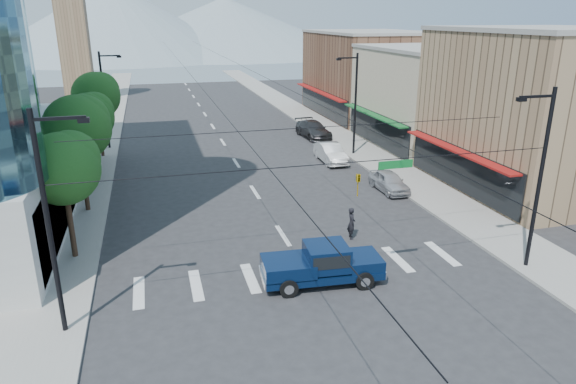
% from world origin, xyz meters
% --- Properties ---
extents(ground, '(160.00, 160.00, 0.00)m').
position_xyz_m(ground, '(0.00, 0.00, 0.00)').
color(ground, '#28282B').
rests_on(ground, ground).
extents(sidewalk_left, '(4.00, 120.00, 0.15)m').
position_xyz_m(sidewalk_left, '(-12.00, 40.00, 0.07)').
color(sidewalk_left, gray).
rests_on(sidewalk_left, ground).
extents(sidewalk_right, '(4.00, 120.00, 0.15)m').
position_xyz_m(sidewalk_right, '(12.00, 40.00, 0.07)').
color(sidewalk_right, gray).
rests_on(sidewalk_right, ground).
extents(shop_near, '(12.00, 14.00, 11.00)m').
position_xyz_m(shop_near, '(20.00, 10.00, 5.50)').
color(shop_near, '#8C6B4C').
rests_on(shop_near, ground).
extents(shop_mid, '(12.00, 14.00, 9.00)m').
position_xyz_m(shop_mid, '(20.00, 24.00, 4.50)').
color(shop_mid, tan).
rests_on(shop_mid, ground).
extents(shop_far, '(12.00, 18.00, 10.00)m').
position_xyz_m(shop_far, '(20.00, 40.00, 5.00)').
color(shop_far, brown).
rests_on(shop_far, ground).
extents(clock_tower, '(4.80, 4.80, 20.40)m').
position_xyz_m(clock_tower, '(-16.50, 62.00, 10.64)').
color(clock_tower, '#8C6B4C').
rests_on(clock_tower, ground).
extents(mountain_left, '(80.00, 80.00, 22.00)m').
position_xyz_m(mountain_left, '(-15.00, 150.00, 11.00)').
color(mountain_left, gray).
rests_on(mountain_left, ground).
extents(mountain_right, '(90.00, 90.00, 18.00)m').
position_xyz_m(mountain_right, '(20.00, 160.00, 9.00)').
color(mountain_right, gray).
rests_on(mountain_right, ground).
extents(tree_near, '(3.65, 3.64, 6.71)m').
position_xyz_m(tree_near, '(-11.07, 6.10, 4.99)').
color(tree_near, black).
rests_on(tree_near, ground).
extents(tree_midnear, '(4.09, 4.09, 7.52)m').
position_xyz_m(tree_midnear, '(-11.07, 13.10, 5.59)').
color(tree_midnear, black).
rests_on(tree_midnear, ground).
extents(tree_midfar, '(3.65, 3.64, 6.71)m').
position_xyz_m(tree_midfar, '(-11.07, 20.10, 4.99)').
color(tree_midfar, black).
rests_on(tree_midfar, ground).
extents(tree_far, '(4.09, 4.09, 7.52)m').
position_xyz_m(tree_far, '(-11.07, 27.10, 5.59)').
color(tree_far, black).
rests_on(tree_far, ground).
extents(signal_rig, '(21.80, 0.20, 9.00)m').
position_xyz_m(signal_rig, '(0.19, -1.00, 4.64)').
color(signal_rig, black).
rests_on(signal_rig, ground).
extents(lamp_pole_nw, '(2.00, 0.25, 9.00)m').
position_xyz_m(lamp_pole_nw, '(-10.67, 30.00, 4.94)').
color(lamp_pole_nw, black).
rests_on(lamp_pole_nw, ground).
extents(lamp_pole_ne, '(2.00, 0.25, 9.00)m').
position_xyz_m(lamp_pole_ne, '(10.67, 22.00, 4.94)').
color(lamp_pole_ne, black).
rests_on(lamp_pole_ne, ground).
extents(pickup_truck, '(5.85, 2.54, 1.94)m').
position_xyz_m(pickup_truck, '(0.36, 0.20, 1.01)').
color(pickup_truck, '#081A3C').
rests_on(pickup_truck, ground).
extents(pedestrian, '(0.54, 0.73, 1.85)m').
position_xyz_m(pedestrian, '(3.65, 4.66, 0.92)').
color(pedestrian, black).
rests_on(pedestrian, ground).
extents(parked_car_near, '(1.75, 4.24, 1.44)m').
position_xyz_m(parked_car_near, '(9.40, 11.77, 0.72)').
color(parked_car_near, '#B4B4B9').
rests_on(parked_car_near, ground).
extents(parked_car_mid, '(1.77, 4.91, 1.61)m').
position_xyz_m(parked_car_mid, '(7.95, 20.21, 0.81)').
color(parked_car_mid, silver).
rests_on(parked_car_mid, ground).
extents(parked_car_far, '(2.83, 5.97, 1.68)m').
position_xyz_m(parked_car_far, '(9.40, 29.63, 0.84)').
color(parked_car_far, '#2C2C2F').
rests_on(parked_car_far, ground).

